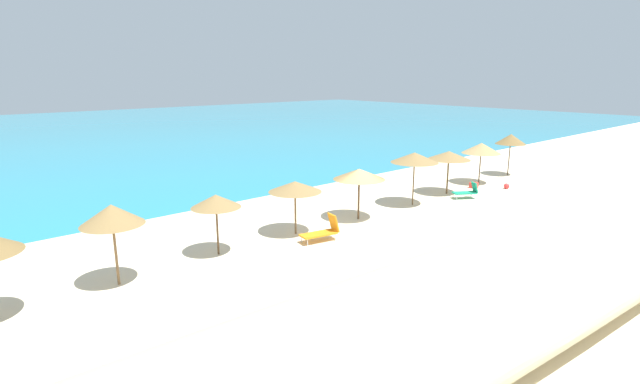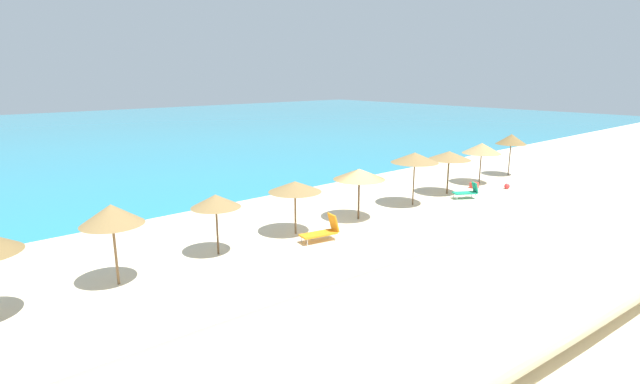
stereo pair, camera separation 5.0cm
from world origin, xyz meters
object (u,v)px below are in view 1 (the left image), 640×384
(beach_umbrella_4, at_px, (295,187))
(beach_ball, at_px, (507,186))
(beach_umbrella_2, at_px, (112,215))
(beach_umbrella_6, at_px, (415,158))
(beach_umbrella_3, at_px, (216,201))
(lounge_chair_1, at_px, (323,231))
(lounge_chair_0, at_px, (467,191))
(beach_umbrella_8, at_px, (481,148))
(beach_umbrella_7, at_px, (449,156))
(cooler_box, at_px, (474,185))
(beach_umbrella_5, at_px, (359,174))
(beach_umbrella_9, at_px, (511,139))

(beach_umbrella_4, relative_size, beach_ball, 7.02)
(beach_umbrella_2, height_order, beach_umbrella_6, beach_umbrella_6)
(beach_umbrella_3, relative_size, lounge_chair_1, 1.37)
(beach_umbrella_6, distance_m, lounge_chair_0, 4.27)
(beach_umbrella_3, bearing_deg, beach_umbrella_8, 0.19)
(beach_umbrella_7, relative_size, cooler_box, 5.25)
(beach_umbrella_2, relative_size, lounge_chair_1, 1.59)
(beach_umbrella_4, xyz_separation_m, beach_umbrella_6, (7.82, -0.40, 0.46))
(beach_umbrella_3, distance_m, beach_umbrella_7, 15.30)
(lounge_chair_0, distance_m, cooler_box, 2.86)
(beach_umbrella_4, bearing_deg, beach_umbrella_5, -4.46)
(beach_ball, bearing_deg, beach_umbrella_4, 172.97)
(beach_umbrella_2, distance_m, lounge_chair_1, 8.48)
(beach_ball, bearing_deg, cooler_box, 133.27)
(beach_umbrella_3, xyz_separation_m, beach_umbrella_8, (19.23, 0.06, 0.15))
(beach_umbrella_7, distance_m, lounge_chair_1, 11.37)
(beach_umbrella_7, height_order, beach_umbrella_8, beach_umbrella_8)
(lounge_chair_1, bearing_deg, cooler_box, -74.23)
(beach_umbrella_2, height_order, lounge_chair_1, beach_umbrella_2)
(beach_umbrella_7, bearing_deg, beach_umbrella_9, 2.21)
(lounge_chair_0, bearing_deg, beach_umbrella_7, 27.48)
(beach_umbrella_5, bearing_deg, lounge_chair_1, -160.34)
(beach_umbrella_2, distance_m, beach_umbrella_7, 19.27)
(beach_umbrella_2, bearing_deg, beach_umbrella_6, -0.58)
(lounge_chair_0, bearing_deg, beach_umbrella_3, 116.41)
(beach_umbrella_2, bearing_deg, cooler_box, -0.50)
(beach_umbrella_4, relative_size, beach_umbrella_9, 0.82)
(lounge_chair_0, relative_size, beach_ball, 4.27)
(beach_umbrella_4, height_order, beach_umbrella_6, beach_umbrella_6)
(beach_umbrella_8, bearing_deg, lounge_chair_0, -157.64)
(beach_umbrella_7, bearing_deg, lounge_chair_0, -94.98)
(lounge_chair_0, bearing_deg, beach_umbrella_9, -45.19)
(beach_umbrella_2, relative_size, beach_umbrella_4, 1.17)
(lounge_chair_0, bearing_deg, beach_umbrella_8, -35.18)
(lounge_chair_1, xyz_separation_m, beach_ball, (14.98, -0.37, -0.28))
(beach_umbrella_2, distance_m, beach_umbrella_9, 27.13)
(beach_umbrella_5, relative_size, beach_umbrella_6, 0.87)
(beach_umbrella_2, xyz_separation_m, beach_umbrella_6, (15.67, -0.16, 0.15))
(beach_umbrella_5, xyz_separation_m, lounge_chair_0, (7.57, -1.30, -1.83))
(beach_umbrella_3, xyz_separation_m, beach_umbrella_9, (23.15, 0.14, 0.38))
(beach_umbrella_7, relative_size, lounge_chair_0, 1.76)
(lounge_chair_0, xyz_separation_m, lounge_chair_1, (-11.00, 0.07, 0.03))
(beach_umbrella_4, relative_size, lounge_chair_1, 1.35)
(beach_umbrella_5, xyz_separation_m, beach_umbrella_8, (11.64, 0.38, 0.07))
(beach_umbrella_7, bearing_deg, beach_umbrella_5, -178.88)
(beach_umbrella_9, relative_size, lounge_chair_1, 1.64)
(beach_umbrella_3, xyz_separation_m, cooler_box, (17.78, -0.46, -1.99))
(beach_ball, bearing_deg, beach_umbrella_9, 27.01)
(lounge_chair_1, relative_size, beach_ball, 5.19)
(beach_umbrella_2, height_order, lounge_chair_0, beach_umbrella_2)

